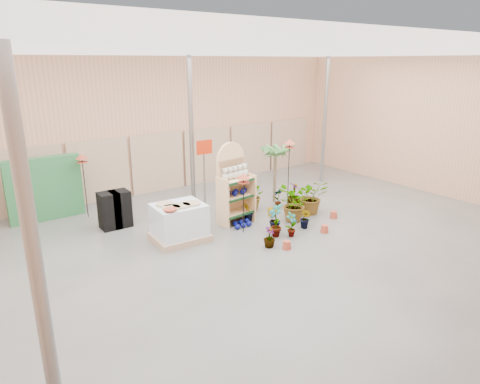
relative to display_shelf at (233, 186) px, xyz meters
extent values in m
cube|color=#535350|center=(-0.39, -1.98, -1.08)|extent=(15.00, 12.00, 0.10)
cube|color=white|center=(-0.39, -1.98, 3.52)|extent=(15.00, 12.00, 0.10)
cube|color=tan|center=(-0.39, 4.07, 1.22)|extent=(15.00, 0.10, 4.50)
cube|color=tan|center=(7.16, -1.98, 1.22)|extent=(0.10, 12.00, 4.50)
cylinder|color=gray|center=(-5.89, -5.48, 1.22)|extent=(0.14, 0.14, 4.50)
cylinder|color=gray|center=(5.11, 1.52, 1.22)|extent=(0.14, 0.14, 4.50)
cylinder|color=gray|center=(-0.39, 1.52, 1.22)|extent=(0.14, 0.14, 4.50)
cube|color=tan|center=(-4.39, 3.94, -0.03)|extent=(1.90, 0.06, 2.00)
cube|color=tan|center=(-2.39, 3.94, -0.03)|extent=(1.90, 0.06, 2.00)
cube|color=tan|center=(-0.39, 3.94, -0.03)|extent=(1.90, 0.06, 2.00)
cube|color=tan|center=(1.61, 3.94, -0.03)|extent=(1.90, 0.06, 2.00)
cube|color=tan|center=(3.61, 3.94, -0.03)|extent=(1.90, 0.06, 2.00)
cube|color=tan|center=(5.61, 3.94, -0.03)|extent=(1.90, 0.06, 2.00)
cube|color=#E2B37C|center=(0.00, 0.10, -0.14)|extent=(0.94, 0.20, 1.78)
cylinder|color=#E2B37C|center=(0.00, 0.10, 0.75)|extent=(0.94, 0.20, 0.94)
cube|color=#E2B37C|center=(0.00, -0.17, -0.71)|extent=(0.96, 0.63, 0.04)
cube|color=#0F3819|center=(0.00, -0.43, -0.71)|extent=(0.90, 0.14, 0.06)
cube|color=#E2B37C|center=(0.00, -0.17, -0.24)|extent=(0.96, 0.63, 0.04)
cube|color=#0F3819|center=(0.00, -0.43, -0.24)|extent=(0.90, 0.14, 0.06)
cube|color=#E2B37C|center=(0.00, -0.17, 0.23)|extent=(0.96, 0.63, 0.04)
cube|color=#0F3819|center=(0.00, -0.43, 0.23)|extent=(0.90, 0.14, 0.06)
cube|color=#E2B37C|center=(-0.45, -0.17, -0.35)|extent=(0.11, 0.52, 1.36)
cube|color=#E2B37C|center=(0.45, -0.17, -0.35)|extent=(0.11, 0.52, 1.36)
sphere|color=beige|center=(-0.31, -0.11, 0.34)|extent=(0.19, 0.19, 0.19)
sphere|color=beige|center=(-0.31, -0.11, 0.50)|extent=(0.15, 0.15, 0.15)
sphere|color=beige|center=(-0.16, -0.11, 0.35)|extent=(0.20, 0.20, 0.20)
sphere|color=beige|center=(-0.16, -0.11, 0.51)|extent=(0.15, 0.15, 0.15)
sphere|color=beige|center=(0.00, -0.11, 0.35)|extent=(0.21, 0.21, 0.21)
sphere|color=beige|center=(0.00, -0.11, 0.52)|extent=(0.15, 0.15, 0.15)
sphere|color=beige|center=(0.16, -0.11, 0.36)|extent=(0.22, 0.22, 0.22)
sphere|color=beige|center=(0.16, -0.11, 0.53)|extent=(0.15, 0.15, 0.15)
sphere|color=beige|center=(0.31, -0.11, 0.36)|extent=(0.23, 0.23, 0.23)
sphere|color=beige|center=(0.31, -0.11, 0.54)|extent=(0.15, 0.15, 0.15)
sphere|color=#090E67|center=(-0.33, -0.19, -0.14)|extent=(0.16, 0.16, 0.16)
sphere|color=#090E67|center=(-0.20, -0.06, -0.14)|extent=(0.16, 0.16, 0.16)
sphere|color=#090E67|center=(-0.07, -0.19, -0.14)|extent=(0.16, 0.16, 0.16)
sphere|color=#090E67|center=(0.07, -0.06, -0.14)|extent=(0.16, 0.16, 0.16)
sphere|color=#090E67|center=(0.20, -0.19, -0.14)|extent=(0.16, 0.16, 0.16)
sphere|color=#090E67|center=(0.33, -0.06, -0.14)|extent=(0.16, 0.16, 0.16)
sphere|color=#090E67|center=(-0.25, -0.58, -0.95)|extent=(0.15, 0.15, 0.15)
sphere|color=#090E67|center=(-0.15, -0.34, -0.95)|extent=(0.15, 0.15, 0.15)
sphere|color=#090E67|center=(-0.06, -0.58, -0.95)|extent=(0.15, 0.15, 0.15)
sphere|color=#090E67|center=(0.04, -0.34, -0.95)|extent=(0.15, 0.15, 0.15)
sphere|color=#090E67|center=(0.13, -0.58, -0.95)|extent=(0.15, 0.15, 0.15)
sphere|color=#090E67|center=(0.23, -0.34, -0.95)|extent=(0.15, 0.15, 0.15)
cube|color=tan|center=(-1.84, -0.31, -0.94)|extent=(1.38, 1.17, 0.17)
cube|color=silver|center=(-1.84, -0.31, -0.47)|extent=(1.26, 1.05, 0.78)
cylinder|color=tan|center=(-2.12, -0.47, -0.06)|extent=(0.44, 0.44, 0.04)
cylinder|color=tan|center=(-1.84, -0.47, -0.06)|extent=(0.44, 0.44, 0.04)
cylinder|color=tan|center=(-1.57, -0.47, -0.06)|extent=(0.44, 0.44, 0.04)
cylinder|color=tan|center=(-2.12, -0.14, -0.06)|extent=(0.44, 0.44, 0.04)
cube|color=black|center=(-2.69, 1.49, -0.78)|extent=(0.50, 0.50, 0.50)
cube|color=black|center=(-2.69, 1.49, -0.28)|extent=(0.50, 0.50, 0.50)
cube|color=black|center=(-2.99, 1.49, -0.78)|extent=(0.50, 0.50, 0.50)
cube|color=black|center=(-2.99, 1.49, -0.28)|extent=(0.50, 0.50, 0.50)
cube|color=#296B38|center=(-4.19, 3.22, -0.13)|extent=(2.00, 0.30, 1.80)
cylinder|color=gray|center=(-0.29, 1.02, 0.07)|extent=(0.05, 0.05, 2.20)
cube|color=#AF2208|center=(-0.29, 0.98, 0.97)|extent=(0.50, 0.03, 0.40)
cylinder|color=black|center=(-0.24, -0.83, -0.34)|extent=(0.02, 0.02, 1.37)
cylinder|color=#A53F29|center=(-0.24, -0.83, 0.34)|extent=(0.30, 0.30, 0.02)
cone|color=#A53F29|center=(-0.24, -0.83, 0.51)|extent=(0.34, 0.34, 0.14)
cylinder|color=black|center=(1.91, -0.15, -0.06)|extent=(0.02, 0.02, 1.92)
cylinder|color=#A53F29|center=(1.91, -0.15, 0.90)|extent=(0.30, 0.30, 0.02)
cone|color=#A53F29|center=(1.91, -0.15, 1.07)|extent=(0.34, 0.34, 0.14)
cylinder|color=black|center=(-3.22, 2.74, -0.21)|extent=(0.02, 0.02, 1.63)
cylinder|color=#A53F29|center=(-3.22, 2.74, 0.60)|extent=(0.30, 0.30, 0.02)
cone|color=#A53F29|center=(-3.22, 2.74, 0.77)|extent=(0.34, 0.34, 0.14)
cylinder|color=brown|center=(2.07, 0.66, -0.25)|extent=(0.10, 0.10, 1.56)
imported|color=#3D7434|center=(0.28, -1.53, -0.58)|extent=(0.46, 0.55, 0.89)
imported|color=#3D7434|center=(0.43, -1.26, -0.69)|extent=(0.45, 0.40, 0.68)
imported|color=#3D7434|center=(1.38, -1.01, -0.52)|extent=(1.19, 1.14, 1.02)
imported|color=#3D7434|center=(2.23, -0.11, -0.63)|extent=(0.59, 0.59, 0.80)
imported|color=#3D7434|center=(1.81, 0.15, -0.71)|extent=(0.38, 0.30, 0.63)
imported|color=#3D7434|center=(0.31, -0.31, -0.73)|extent=(0.41, 0.42, 0.59)
imported|color=#3D7434|center=(1.00, 0.41, -0.55)|extent=(0.79, 0.90, 0.95)
imported|color=#3D7434|center=(-0.28, -1.95, -0.77)|extent=(0.40, 0.40, 0.52)
imported|color=#3D7434|center=(0.60, -1.78, -0.70)|extent=(0.38, 0.29, 0.66)
imported|color=#3D7434|center=(1.28, -1.58, -0.74)|extent=(0.28, 0.33, 0.57)
imported|color=#3D7434|center=(2.28, -0.79, -0.51)|extent=(1.19, 1.14, 1.03)
imported|color=#3D7434|center=(0.63, 0.41, -0.75)|extent=(0.34, 0.34, 0.56)
camera|label=1|loc=(-6.41, -9.31, 3.32)|focal=32.00mm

